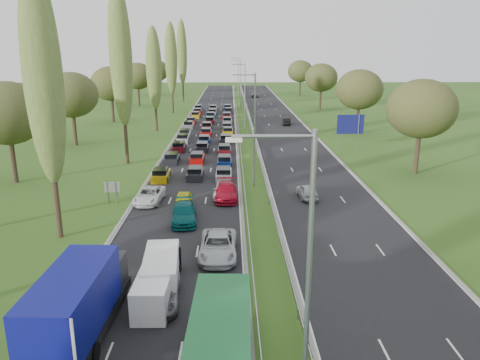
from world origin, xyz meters
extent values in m
plane|color=#2C4F18|center=(4.50, 80.00, 0.00)|extent=(260.00, 260.00, 0.00)
cube|color=black|center=(-2.25, 82.50, 0.00)|extent=(10.50, 215.00, 0.04)
cube|color=black|center=(11.25, 82.50, 0.00)|extent=(10.50, 215.00, 0.04)
cube|color=gray|center=(3.35, 82.50, 0.55)|extent=(0.06, 215.00, 0.32)
cube|color=gray|center=(5.65, 82.50, 0.55)|extent=(0.06, 215.00, 0.32)
cylinder|color=gray|center=(4.50, 8.00, 6.00)|extent=(0.18, 0.18, 12.00)
cylinder|color=gray|center=(4.50, 43.00, 6.00)|extent=(0.18, 0.18, 12.00)
cylinder|color=gray|center=(4.50, 78.00, 6.00)|extent=(0.18, 0.18, 12.00)
cylinder|color=gray|center=(4.50, 113.00, 6.00)|extent=(0.18, 0.18, 12.00)
cylinder|color=gray|center=(4.50, 148.00, 6.00)|extent=(0.18, 0.18, 12.00)
cylinder|color=#2D2116|center=(-11.50, 29.00, 3.60)|extent=(0.44, 0.44, 7.20)
ellipsoid|color=#4C682C|center=(-11.50, 29.00, 12.40)|extent=(2.80, 2.80, 16.00)
cylinder|color=#2D2116|center=(-11.50, 54.00, 3.96)|extent=(0.44, 0.44, 7.92)
ellipsoid|color=#4C682C|center=(-11.50, 54.00, 13.64)|extent=(2.80, 2.80, 17.60)
cylinder|color=#2D2116|center=(-11.50, 79.00, 3.24)|extent=(0.44, 0.44, 6.48)
ellipsoid|color=#4C682C|center=(-11.50, 79.00, 11.16)|extent=(2.80, 2.80, 14.40)
cylinder|color=#2D2116|center=(-11.50, 104.00, 3.60)|extent=(0.44, 0.44, 7.20)
ellipsoid|color=#4C682C|center=(-11.50, 104.00, 12.40)|extent=(2.80, 2.80, 16.00)
cylinder|color=#2D2116|center=(-11.50, 129.00, 3.96)|extent=(0.44, 0.44, 7.92)
ellipsoid|color=#4C682C|center=(-11.50, 129.00, 13.64)|extent=(2.80, 2.80, 17.60)
cylinder|color=#2D2116|center=(-22.00, 45.00, 2.42)|extent=(0.56, 0.56, 4.84)
ellipsoid|color=#38471E|center=(-22.00, 45.00, 7.70)|extent=(8.00, 8.00, 6.80)
cylinder|color=#2D2116|center=(-22.00, 66.00, 2.42)|extent=(0.56, 0.56, 4.84)
ellipsoid|color=#38471E|center=(-22.00, 66.00, 7.70)|extent=(8.00, 8.00, 6.80)
cylinder|color=#2D2116|center=(-22.00, 90.00, 2.42)|extent=(0.56, 0.56, 4.84)
ellipsoid|color=#38471E|center=(-22.00, 90.00, 7.70)|extent=(8.00, 8.00, 6.80)
cylinder|color=#2D2116|center=(-22.00, 118.00, 2.42)|extent=(0.56, 0.56, 4.84)
ellipsoid|color=#38471E|center=(-22.00, 118.00, 7.70)|extent=(8.00, 8.00, 6.80)
cylinder|color=#2D2116|center=(-22.00, 150.00, 2.42)|extent=(0.56, 0.56, 4.84)
ellipsoid|color=#38471E|center=(-22.00, 150.00, 7.70)|extent=(8.00, 8.00, 6.80)
cylinder|color=#2D2116|center=(24.00, 48.00, 2.42)|extent=(0.56, 0.56, 4.84)
ellipsoid|color=#38471E|center=(24.00, 48.00, 7.70)|extent=(8.00, 8.00, 6.80)
cylinder|color=#2D2116|center=(24.00, 75.00, 2.42)|extent=(0.56, 0.56, 4.84)
ellipsoid|color=#38471E|center=(24.00, 75.00, 7.70)|extent=(8.00, 8.00, 6.80)
cylinder|color=#2D2116|center=(24.00, 110.00, 2.42)|extent=(0.56, 0.56, 4.84)
ellipsoid|color=#38471E|center=(24.00, 110.00, 7.70)|extent=(8.00, 8.00, 6.80)
cylinder|color=#2D2116|center=(24.00, 145.00, 2.42)|extent=(0.56, 0.56, 4.84)
ellipsoid|color=#38471E|center=(24.00, 145.00, 7.70)|extent=(8.00, 8.00, 6.80)
cube|color=#BF990C|center=(-5.95, 45.64, 0.44)|extent=(1.75, 4.00, 0.80)
cube|color=black|center=(-5.70, 53.98, 0.44)|extent=(1.75, 4.00, 0.80)
cube|color=#590F14|center=(-5.56, 61.48, 0.44)|extent=(1.75, 4.00, 0.80)
cube|color=#B2B7BC|center=(-5.64, 68.04, 0.44)|extent=(1.75, 4.00, 0.80)
cube|color=silver|center=(-5.78, 72.67, 0.44)|extent=(1.75, 4.00, 0.80)
cube|color=silver|center=(-5.94, 81.93, 0.44)|extent=(1.75, 4.00, 0.80)
cube|color=#A50C0A|center=(-5.92, 87.33, 0.44)|extent=(1.75, 4.00, 0.80)
cube|color=#BF990C|center=(-5.62, 95.83, 0.44)|extent=(1.75, 4.00, 0.80)
cube|color=#A50C0A|center=(-5.58, 101.71, 0.44)|extent=(1.75, 4.00, 0.80)
cube|color=navy|center=(-5.89, 108.50, 0.44)|extent=(1.75, 4.00, 0.80)
cube|color=black|center=(-2.12, 46.31, 0.44)|extent=(1.75, 4.00, 0.80)
cube|color=#A50C0A|center=(-2.44, 54.15, 0.44)|extent=(1.75, 4.00, 0.80)
cube|color=black|center=(-2.17, 61.18, 0.44)|extent=(1.75, 4.00, 0.80)
cube|color=navy|center=(-2.19, 66.75, 0.44)|extent=(1.75, 4.00, 0.80)
cube|color=#A50C0A|center=(-2.23, 73.84, 0.44)|extent=(1.75, 4.00, 0.80)
cube|color=#590F14|center=(-2.44, 80.50, 0.44)|extent=(1.75, 4.00, 0.80)
cube|color=#590F14|center=(-2.19, 87.80, 0.44)|extent=(1.75, 4.00, 0.80)
cube|color=#053F4C|center=(-2.35, 94.80, 0.44)|extent=(1.75, 4.00, 0.80)
cube|color=slate|center=(-2.18, 100.58, 0.44)|extent=(1.75, 4.00, 0.80)
cube|color=silver|center=(-2.29, 108.12, 0.44)|extent=(1.75, 4.00, 0.80)
cube|color=#B2B7BC|center=(1.16, 45.89, 0.44)|extent=(1.75, 4.00, 0.80)
cube|color=navy|center=(1.16, 52.34, 0.44)|extent=(1.75, 4.00, 0.80)
cube|color=#590F14|center=(1.08, 59.34, 0.44)|extent=(1.75, 4.00, 0.80)
cube|color=black|center=(1.16, 67.43, 0.44)|extent=(1.75, 4.00, 0.80)
cube|color=#BF990C|center=(1.44, 74.69, 0.44)|extent=(1.75, 4.00, 0.80)
cube|color=black|center=(1.27, 79.80, 0.44)|extent=(1.75, 4.00, 0.80)
cube|color=silver|center=(1.28, 87.12, 0.44)|extent=(1.75, 4.00, 0.80)
cube|color=#A50C0A|center=(1.11, 94.37, 0.44)|extent=(1.75, 4.00, 0.80)
cube|color=black|center=(1.44, 102.84, 0.44)|extent=(1.75, 4.00, 0.80)
cube|color=navy|center=(1.19, 109.20, 0.44)|extent=(1.75, 4.00, 0.80)
imported|color=silver|center=(-5.87, 37.59, 0.72)|extent=(2.76, 5.24, 1.41)
imported|color=slate|center=(-2.16, 18.77, 0.70)|extent=(2.50, 5.01, 1.36)
imported|color=#054D4E|center=(-2.03, 32.19, 0.77)|extent=(2.50, 5.34, 1.51)
imported|color=#C4C50D|center=(-2.45, 35.99, 0.68)|extent=(1.76, 3.97, 1.33)
imported|color=black|center=(1.25, 15.61, 0.78)|extent=(1.73, 4.63, 1.51)
imported|color=#B7BEC1|center=(1.05, 25.16, 0.81)|extent=(2.66, 5.68, 1.57)
imported|color=#9F091E|center=(1.49, 38.47, 0.80)|extent=(2.27, 5.39, 1.55)
imported|color=silver|center=(1.17, 39.24, 0.76)|extent=(2.06, 4.47, 1.48)
imported|color=#ACB1B6|center=(9.58, 38.66, 0.72)|extent=(1.92, 4.19, 1.39)
imported|color=black|center=(12.93, 85.79, 0.69)|extent=(1.58, 4.13, 1.34)
imported|color=slate|center=(9.53, 141.15, 0.67)|extent=(2.26, 4.71, 1.30)
cube|color=black|center=(-5.61, 15.63, 0.72)|extent=(2.54, 9.51, 0.50)
cube|color=navy|center=(-5.61, 14.47, 2.63)|extent=(2.64, 7.19, 2.82)
cube|color=silver|center=(-5.61, 10.91, 2.63)|extent=(2.58, 0.06, 2.72)
cube|color=black|center=(-5.61, 19.22, 1.57)|extent=(2.58, 2.32, 2.20)
cylinder|color=black|center=(-5.61, 19.19, 0.52)|extent=(2.22, 1.00, 1.00)
cube|color=black|center=(1.47, 15.78, 1.57)|extent=(2.39, 2.16, 2.20)
cylinder|color=black|center=(1.47, 15.66, 0.52)|extent=(2.06, 1.00, 1.00)
cube|color=white|center=(-2.40, 18.54, 1.02)|extent=(1.91, 4.77, 1.91)
cube|color=black|center=(-2.40, 20.64, 0.93)|extent=(1.86, 0.76, 1.53)
cylinder|color=black|center=(-3.21, 20.07, 0.34)|extent=(0.24, 0.65, 0.65)
cylinder|color=black|center=(-1.59, 17.02, 0.34)|extent=(0.24, 0.65, 0.65)
cube|color=white|center=(-2.33, 20.75, 1.09)|extent=(2.04, 5.11, 2.04)
cube|color=black|center=(-2.33, 22.99, 0.99)|extent=(1.99, 0.82, 1.63)
cylinder|color=black|center=(-3.20, 22.38, 0.37)|extent=(0.26, 0.69, 0.69)
cylinder|color=black|center=(-1.47, 19.11, 0.37)|extent=(0.26, 0.69, 0.69)
cylinder|color=gray|center=(-9.80, 37.41, 1.05)|extent=(0.16, 0.16, 2.10)
cylinder|color=gray|center=(-9.00, 37.41, 1.05)|extent=(0.16, 0.16, 2.10)
cube|color=silver|center=(-9.40, 37.41, 1.60)|extent=(1.50, 0.13, 1.00)
cylinder|color=gray|center=(18.20, 61.63, 2.60)|extent=(0.16, 0.16, 5.20)
cylinder|color=gray|center=(20.60, 61.63, 2.60)|extent=(0.16, 0.16, 5.20)
cube|color=navy|center=(19.40, 61.63, 3.80)|extent=(4.00, 0.37, 2.80)
camera|label=1|loc=(2.02, -5.62, 14.27)|focal=35.00mm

